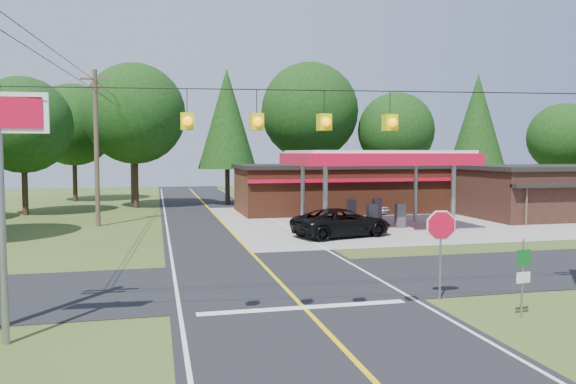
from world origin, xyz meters
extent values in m
plane|color=#334B1A|center=(0.00, 0.00, 0.00)|extent=(120.00, 120.00, 0.00)
cube|color=black|center=(0.00, 0.00, 0.01)|extent=(8.00, 120.00, 0.02)
cube|color=black|center=(0.00, 0.00, 0.01)|extent=(70.00, 7.00, 0.02)
cube|color=yellow|center=(0.00, 0.00, 0.03)|extent=(0.15, 110.00, 0.00)
cylinder|color=gray|center=(5.00, 10.50, 2.10)|extent=(0.28, 0.28, 4.20)
cylinder|color=gray|center=(5.00, 15.50, 2.10)|extent=(0.28, 0.28, 4.20)
cylinder|color=gray|center=(13.00, 10.50, 2.10)|extent=(0.28, 0.28, 4.20)
cylinder|color=gray|center=(13.00, 15.50, 2.10)|extent=(0.28, 0.28, 4.20)
cube|color=red|center=(9.00, 13.00, 4.35)|extent=(10.60, 7.40, 0.70)
cube|color=white|center=(9.00, 13.00, 4.75)|extent=(10.00, 7.00, 0.25)
cube|color=#9E9B93|center=(9.00, 11.20, 0.13)|extent=(3.20, 0.90, 0.22)
cube|color=#3F3F44|center=(8.10, 11.20, 0.95)|extent=(0.55, 0.45, 1.50)
cube|color=#3F3F44|center=(9.90, 11.20, 0.95)|extent=(0.55, 0.45, 1.50)
cube|color=#9E9B93|center=(9.00, 14.80, 0.13)|extent=(3.20, 0.90, 0.22)
cube|color=#3F3F44|center=(8.10, 14.80, 0.95)|extent=(0.55, 0.45, 1.50)
cube|color=#3F3F44|center=(9.90, 14.80, 0.95)|extent=(0.55, 0.45, 1.50)
cube|color=brown|center=(10.00, 23.00, 1.75)|extent=(16.00, 7.00, 3.50)
cube|color=black|center=(10.00, 23.00, 3.65)|extent=(16.40, 7.40, 0.30)
cube|color=red|center=(10.00, 19.40, 2.70)|extent=(16.00, 0.50, 0.25)
cylinder|color=#473828|center=(-8.00, 18.00, 5.00)|extent=(0.30, 0.30, 10.00)
cube|color=#473828|center=(-8.00, 18.00, 9.40)|extent=(1.80, 0.12, 0.12)
cube|color=#473828|center=(-8.00, 18.00, 8.80)|extent=(1.40, 0.12, 0.12)
cylinder|color=#473828|center=(-6.50, 35.00, 4.75)|extent=(0.30, 0.30, 9.50)
cube|color=#D1CC0B|center=(-3.55, -5.70, 5.50)|extent=(0.32, 0.32, 0.42)
cube|color=#D1CC0B|center=(-1.85, -5.90, 5.50)|extent=(0.32, 0.32, 0.42)
cube|color=#D1CC0B|center=(-0.15, -6.10, 5.50)|extent=(0.32, 0.32, 0.42)
cube|color=#D1CC0B|center=(1.55, -6.30, 5.50)|extent=(0.32, 0.32, 0.42)
cylinder|color=#332316|center=(-14.00, 26.00, 1.98)|extent=(0.44, 0.44, 3.96)
sphere|color=black|center=(-14.00, 26.00, 6.82)|extent=(7.26, 7.26, 7.26)
cylinder|color=#332316|center=(-6.00, 30.00, 2.34)|extent=(0.44, 0.44, 4.68)
sphere|color=black|center=(-6.00, 30.00, 8.06)|extent=(8.58, 8.58, 8.58)
cylinder|color=#332316|center=(2.00, 31.00, 2.16)|extent=(0.44, 0.44, 4.32)
cone|color=black|center=(2.00, 31.00, 7.80)|extent=(5.28, 5.28, 9.00)
cylinder|color=#332316|center=(10.00, 32.00, 2.52)|extent=(0.44, 0.44, 5.04)
sphere|color=black|center=(10.00, 32.00, 8.68)|extent=(9.24, 9.24, 9.24)
cylinder|color=#332316|center=(18.00, 30.00, 1.98)|extent=(0.44, 0.44, 3.96)
sphere|color=black|center=(18.00, 30.00, 6.82)|extent=(7.26, 7.26, 7.26)
cylinder|color=#332316|center=(26.00, 29.00, 2.16)|extent=(0.44, 0.44, 4.32)
cone|color=black|center=(26.00, 29.00, 7.80)|extent=(5.28, 5.28, 9.00)
cylinder|color=#332316|center=(34.00, 27.00, 1.80)|extent=(0.44, 0.44, 3.60)
sphere|color=black|center=(34.00, 27.00, 6.20)|extent=(6.60, 6.60, 6.60)
cylinder|color=#332316|center=(-12.00, 38.00, 2.16)|extent=(0.44, 0.44, 4.32)
sphere|color=black|center=(-12.00, 38.00, 7.44)|extent=(7.92, 7.92, 7.92)
imported|color=black|center=(5.83, 10.00, 0.80)|extent=(6.97, 6.97, 1.59)
imported|color=silver|center=(12.00, 21.00, 0.60)|extent=(4.73, 4.73, 1.19)
cylinder|color=gray|center=(-8.00, -5.00, 3.14)|extent=(0.18, 0.18, 6.29)
cylinder|color=gray|center=(4.50, -3.65, 1.36)|extent=(0.07, 0.07, 2.73)
cylinder|color=gray|center=(5.80, -6.00, 1.14)|extent=(0.06, 0.06, 2.28)
cube|color=#0C591E|center=(5.80, -6.04, 1.76)|extent=(0.47, 0.09, 0.47)
cube|color=white|center=(5.80, -6.04, 1.19)|extent=(0.47, 0.09, 0.31)
camera|label=1|loc=(-4.32, -19.80, 4.73)|focal=35.00mm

